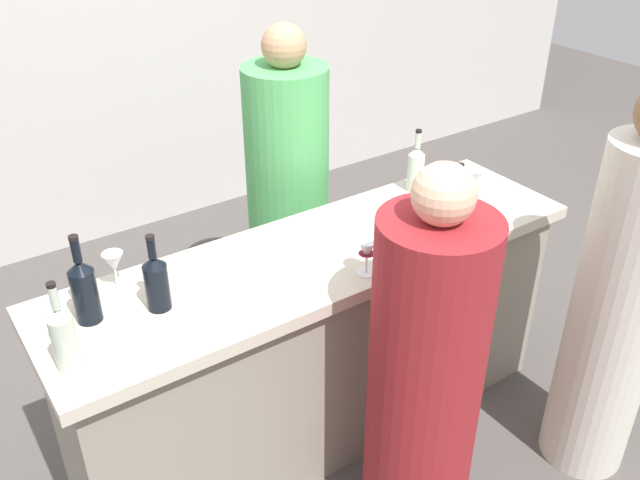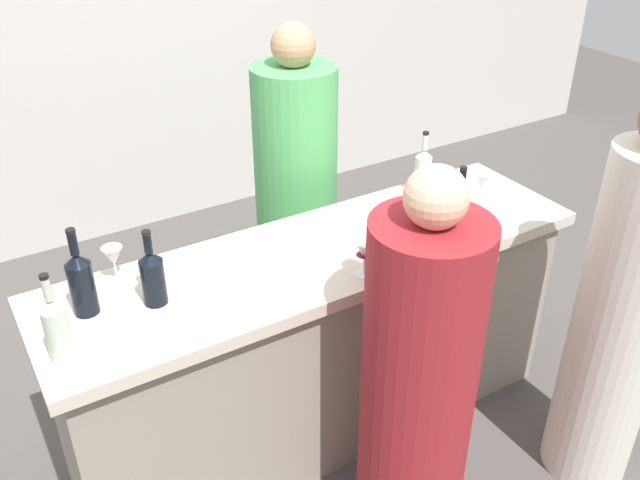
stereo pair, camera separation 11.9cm
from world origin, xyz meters
The scene contains 14 objects.
ground_plane centered at (0.00, 0.00, 0.00)m, with size 12.00×12.00×0.00m, color #4C4744.
back_wall centered at (0.00, 2.20, 1.40)m, with size 8.00×0.10×2.80m, color #BCB7B2.
bar_counter centered at (0.00, 0.00, 0.46)m, with size 2.13×0.60×0.90m.
wine_bottle_leftmost_clear_pale centered at (-0.98, -0.12, 1.02)m, with size 0.07×0.07×0.30m.
wine_bottle_second_left_near_black centered at (-0.85, 0.08, 1.02)m, with size 0.08×0.08×0.31m.
wine_bottle_center_near_black centered at (-0.64, 0.01, 1.01)m, with size 0.08×0.08×0.28m.
wine_bottle_second_right_near_black centered at (0.50, -0.19, 1.02)m, with size 0.08×0.08×0.30m.
wine_bottle_rightmost_clear_pale centered at (0.64, 0.19, 1.01)m, with size 0.07×0.07×0.28m.
wine_glass_near_left centered at (0.05, -0.22, 0.99)m, with size 0.07×0.07×0.13m.
wine_glass_near_center centered at (0.76, -0.04, 1.01)m, with size 0.07×0.07×0.15m.
wine_glass_near_right centered at (-0.71, 0.20, 1.00)m, with size 0.07×0.07×0.14m.
person_left_guest centered at (0.83, -0.74, 0.75)m, with size 0.44×0.44×1.62m.
person_center_guest centered at (0.04, -0.57, 0.67)m, with size 0.49×0.49×1.47m.
person_right_guest centered at (0.28, 0.68, 0.72)m, with size 0.47×0.47×1.58m.
Camera 2 is at (-1.15, -1.89, 2.27)m, focal length 38.62 mm.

